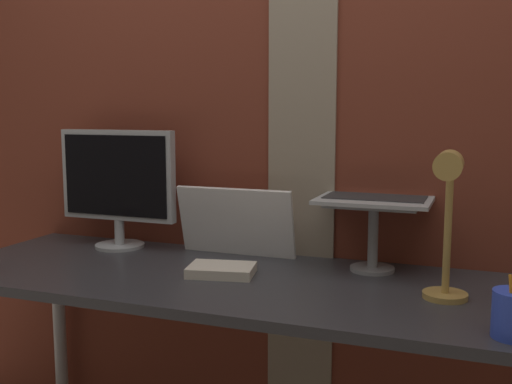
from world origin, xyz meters
TOP-DOWN VIEW (x-y plane):
  - brick_wall_back at (0.00, 0.39)m, footprint 3.01×0.16m
  - desk at (-0.01, -0.00)m, footprint 1.97×0.68m
  - monitor at (-0.59, 0.21)m, footprint 0.46×0.18m
  - laptop_stand at (0.34, 0.21)m, footprint 0.28×0.22m
  - laptop at (0.34, 0.29)m, footprint 0.35×0.32m
  - whiteboard_panel at (-0.14, 0.24)m, footprint 0.42×0.07m
  - desk_lamp at (0.58, -0.06)m, footprint 0.12×0.20m
  - paper_clutter_stack at (-0.08, -0.00)m, footprint 0.22×0.18m

SIDE VIEW (x-z plane):
  - desk at x=-0.01m, z-range 0.31..1.07m
  - paper_clutter_stack at x=-0.08m, z-range 0.76..0.79m
  - whiteboard_panel at x=-0.14m, z-range 0.76..1.00m
  - laptop_stand at x=0.34m, z-range 0.80..1.02m
  - monitor at x=-0.59m, z-range 0.79..1.22m
  - desk_lamp at x=0.58m, z-range 0.81..1.22m
  - laptop at x=0.34m, z-range 0.92..1.16m
  - brick_wall_back at x=0.00m, z-range 0.00..2.39m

